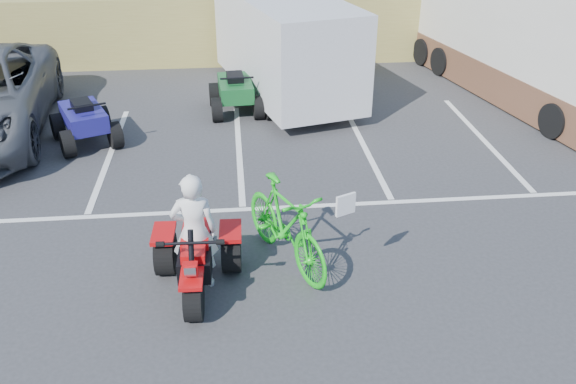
{
  "coord_description": "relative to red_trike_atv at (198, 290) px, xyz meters",
  "views": [
    {
      "loc": [
        -0.11,
        -6.94,
        5.38
      ],
      "look_at": [
        0.68,
        1.13,
        1.0
      ],
      "focal_mm": 38.0,
      "sensor_mm": 36.0,
      "label": 1
    }
  ],
  "objects": [
    {
      "name": "ground",
      "position": [
        0.71,
        -0.16,
        0.0
      ],
      "size": [
        100.0,
        100.0,
        0.0
      ],
      "primitive_type": "plane",
      "color": "#343437",
      "rests_on": "ground"
    },
    {
      "name": "parking_stripes",
      "position": [
        1.58,
        3.9,
        0.0
      ],
      "size": [
        28.0,
        5.16,
        0.01
      ],
      "color": "white",
      "rests_on": "ground"
    },
    {
      "name": "red_trike_atv",
      "position": [
        0.0,
        0.0,
        0.0
      ],
      "size": [
        1.34,
        1.75,
        1.12
      ],
      "primitive_type": null,
      "rotation": [
        0.0,
        0.0,
        -0.03
      ],
      "color": "#BC0A0C",
      "rests_on": "ground"
    },
    {
      "name": "rider",
      "position": [
        0.0,
        0.15,
        0.89
      ],
      "size": [
        0.66,
        0.44,
        1.77
      ],
      "primitive_type": "imported",
      "rotation": [
        0.0,
        0.0,
        3.11
      ],
      "color": "white",
      "rests_on": "ground"
    },
    {
      "name": "green_dirt_bike",
      "position": [
        1.32,
        0.56,
        0.67
      ],
      "size": [
        1.51,
        2.29,
        1.34
      ],
      "primitive_type": "imported",
      "rotation": [
        0.0,
        0.0,
        0.43
      ],
      "color": "#14BF19",
      "rests_on": "ground"
    },
    {
      "name": "cargo_trailer",
      "position": [
        2.02,
        8.1,
        1.38
      ],
      "size": [
        3.52,
        5.85,
        2.56
      ],
      "rotation": [
        0.0,
        0.0,
        0.26
      ],
      "color": "silver",
      "rests_on": "ground"
    },
    {
      "name": "rv_motorhome",
      "position": [
        8.04,
        8.01,
        1.37
      ],
      "size": [
        4.06,
        9.02,
        3.15
      ],
      "rotation": [
        0.0,
        0.0,
        0.22
      ],
      "color": "silver",
      "rests_on": "ground"
    },
    {
      "name": "quad_atv_blue",
      "position": [
        -2.57,
        5.5,
        0.0
      ],
      "size": [
        1.77,
        1.99,
        1.07
      ],
      "primitive_type": null,
      "rotation": [
        0.0,
        0.0,
        0.4
      ],
      "color": "navy",
      "rests_on": "ground"
    },
    {
      "name": "quad_atv_green",
      "position": [
        0.71,
        7.08,
        0.0
      ],
      "size": [
        1.34,
        1.73,
        1.08
      ],
      "primitive_type": null,
      "rotation": [
        0.0,
        0.0,
        0.07
      ],
      "color": "#125222",
      "rests_on": "ground"
    }
  ]
}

